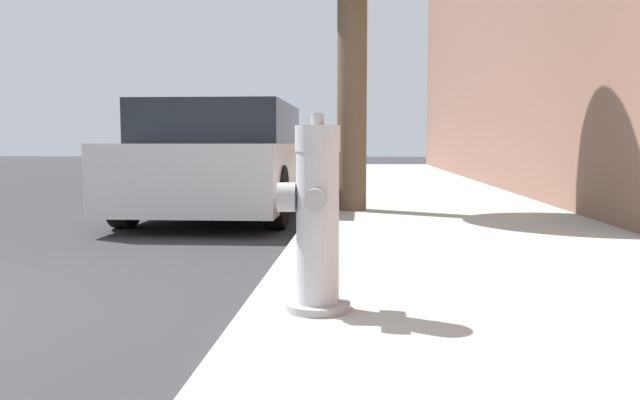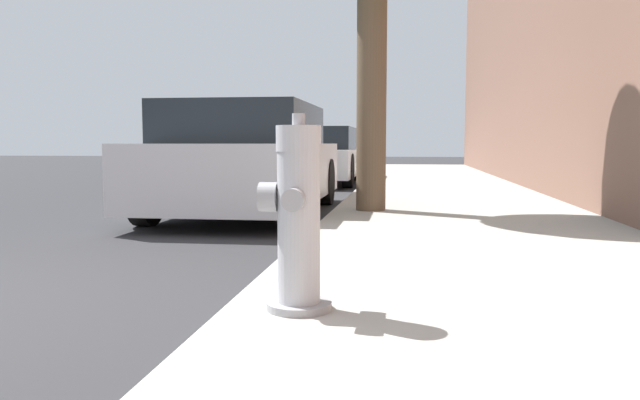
% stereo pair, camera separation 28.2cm
% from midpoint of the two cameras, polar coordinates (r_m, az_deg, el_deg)
% --- Properties ---
extents(sidewalk_slab, '(2.86, 40.00, 0.15)m').
position_cam_midpoint_polar(sidewalk_slab, '(3.06, 18.00, -10.79)').
color(sidewalk_slab, '#A8A59E').
rests_on(sidewalk_slab, ground_plane).
extents(fire_hydrant, '(0.33, 0.33, 0.89)m').
position_cam_midpoint_polar(fire_hydrant, '(2.81, -3.21, -1.85)').
color(fire_hydrant, '#97979C').
rests_on(fire_hydrant, sidewalk_slab).
extents(parked_car_near, '(1.85, 4.22, 1.39)m').
position_cam_midpoint_polar(parked_car_near, '(7.97, -9.67, 3.52)').
color(parked_car_near, '#B7B7BC').
rests_on(parked_car_near, ground_plane).
extents(parked_car_mid, '(1.87, 4.35, 1.26)m').
position_cam_midpoint_polar(parked_car_mid, '(14.04, -3.79, 4.05)').
color(parked_car_mid, silver).
rests_on(parked_car_mid, ground_plane).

